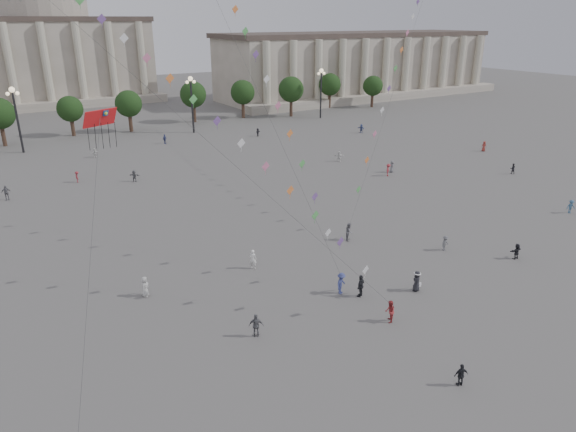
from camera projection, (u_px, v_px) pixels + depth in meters
ground at (368, 329)px, 36.71m from camera, size 360.00×360.00×0.00m
hall_east at (359, 65)px, 144.94m from camera, size 84.00×26.22×17.20m
hall_central at (51, 45)px, 134.12m from camera, size 48.30×34.30×35.50m
tree_row at (101, 106)px, 96.66m from camera, size 137.12×5.12×8.00m
lamp_post_mid_west at (15, 108)px, 82.25m from camera, size 2.00×0.90×10.65m
lamp_post_mid_east at (191, 94)px, 96.96m from camera, size 2.00×0.90×10.65m
lamp_post_far_east at (321, 84)px, 111.66m from camera, size 2.00×0.90×10.65m
person_crowd_0 at (165, 139)px, 90.49m from camera, size 1.04×0.93×1.70m
person_crowd_3 at (517, 251)px, 47.17m from camera, size 1.41×0.50×1.50m
person_crowd_4 at (95, 153)px, 81.66m from camera, size 1.45×0.94×1.49m
person_crowd_6 at (445, 243)px, 48.86m from camera, size 1.05×0.73×1.50m
person_crowd_7 at (339, 156)px, 79.33m from camera, size 1.51×1.28×1.63m
person_crowd_8 at (388, 170)px, 72.01m from camera, size 1.27×1.23×1.74m
person_crowd_9 at (258, 132)px, 96.33m from camera, size 1.42×1.13×1.51m
person_crowd_12 at (134, 176)px, 69.55m from camera, size 1.45×1.28×1.59m
person_crowd_13 at (253, 259)px, 45.30m from camera, size 0.76×0.77×1.80m
person_crowd_14 at (571, 207)px, 58.25m from camera, size 1.16×0.93×1.57m
person_crowd_15 at (513, 169)px, 73.00m from camera, size 0.94×0.90×1.53m
person_crowd_16 at (6, 193)px, 62.41m from camera, size 1.13×0.54×1.87m
person_crowd_17 at (77, 177)px, 69.23m from camera, size 0.61×1.01×1.52m
person_crowd_18 at (484, 146)px, 85.45m from camera, size 0.68×0.91×1.68m
person_crowd_19 at (361, 129)px, 99.04m from camera, size 0.83×1.67×1.73m
person_crowd_20 at (392, 166)px, 73.73m from camera, size 0.78×0.97×1.73m
person_crowd_21 at (145, 287)px, 40.76m from camera, size 0.93×0.99×1.69m
tourist_1 at (461, 375)px, 30.81m from camera, size 0.95×0.65×1.50m
tourist_3 at (256, 325)px, 35.55m from camera, size 1.11×0.90×1.77m
tourist_4 at (361, 286)px, 40.68m from camera, size 1.20×0.91×1.89m
kite_flyer_0 at (390, 312)px, 37.28m from camera, size 1.04×1.05×1.71m
kite_flyer_1 at (341, 283)px, 41.14m from camera, size 1.36×1.16×1.82m
kite_flyer_2 at (349, 232)px, 51.11m from camera, size 1.11×1.10×1.81m
hat_person at (417, 281)px, 41.55m from camera, size 1.00×0.86×1.73m
dragon_kite at (101, 132)px, 30.68m from camera, size 4.46×9.02×22.53m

